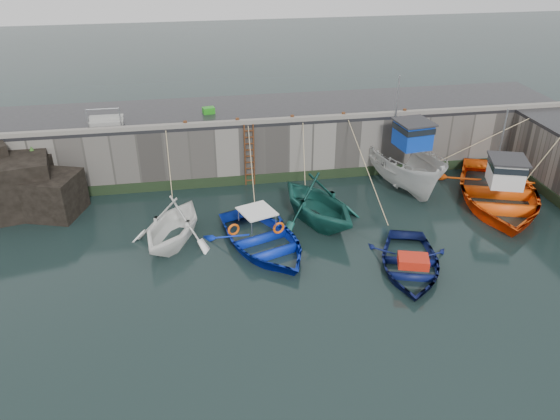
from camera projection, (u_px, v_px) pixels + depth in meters
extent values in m
plane|color=black|center=(340.00, 299.00, 19.41)|extent=(120.00, 120.00, 0.00)
cube|color=slate|center=(280.00, 137.00, 29.55)|extent=(30.00, 5.00, 3.00)
cube|color=black|center=(280.00, 108.00, 28.80)|extent=(30.00, 5.00, 0.16)
cube|color=slate|center=(289.00, 119.00, 26.67)|extent=(30.00, 0.30, 0.20)
cube|color=black|center=(289.00, 177.00, 27.94)|extent=(30.00, 0.08, 0.50)
cube|color=black|center=(11.00, 185.00, 24.68)|extent=(4.05, 3.66, 2.60)
cube|color=black|center=(51.00, 195.00, 24.59)|extent=(2.96, 2.83, 1.90)
cube|color=black|center=(33.00, 181.00, 25.39)|extent=(2.01, 1.83, 2.30)
cone|color=#2D591E|center=(15.00, 168.00, 24.15)|extent=(0.44, 0.44, 0.45)
cone|color=#2D591E|center=(40.00, 183.00, 24.03)|extent=(0.44, 0.44, 0.45)
cone|color=#2D591E|center=(32.00, 151.00, 24.91)|extent=(0.44, 0.44, 0.45)
cylinder|color=#3F1E0F|center=(245.00, 156.00, 26.93)|extent=(0.07, 0.07, 3.20)
cylinder|color=#3F1E0F|center=(254.00, 155.00, 27.00)|extent=(0.07, 0.07, 3.20)
cube|color=#3F1E0F|center=(250.00, 180.00, 27.59)|extent=(0.44, 0.06, 0.05)
cube|color=#3F1E0F|center=(250.00, 174.00, 27.43)|extent=(0.44, 0.06, 0.05)
cube|color=#3F1E0F|center=(250.00, 168.00, 27.27)|extent=(0.44, 0.06, 0.05)
cube|color=#3F1E0F|center=(250.00, 162.00, 27.12)|extent=(0.44, 0.06, 0.05)
cube|color=#3F1E0F|center=(249.00, 156.00, 26.96)|extent=(0.44, 0.06, 0.05)
cube|color=#3F1E0F|center=(249.00, 150.00, 26.80)|extent=(0.44, 0.06, 0.05)
cube|color=#3F1E0F|center=(249.00, 144.00, 26.65)|extent=(0.44, 0.06, 0.05)
cube|color=#3F1E0F|center=(249.00, 137.00, 26.49)|extent=(0.44, 0.06, 0.05)
cube|color=#3F1E0F|center=(249.00, 131.00, 26.33)|extent=(0.44, 0.06, 0.05)
imported|color=white|center=(174.00, 242.00, 22.87)|extent=(5.14, 5.45, 2.28)
imported|color=#0B26AB|center=(263.00, 247.00, 22.51)|extent=(5.60, 6.57, 1.15)
imported|color=#164F47|center=(317.00, 222.00, 24.35)|extent=(5.75, 6.11, 2.57)
imported|color=#0B1346|center=(409.00, 268.00, 21.14)|extent=(4.62, 5.52, 0.98)
imported|color=silver|center=(402.00, 166.00, 27.40)|extent=(3.37, 6.96, 2.58)
cube|color=#0B34AE|center=(413.00, 135.00, 26.00)|extent=(1.58, 1.67, 1.20)
cube|color=black|center=(414.00, 128.00, 25.83)|extent=(1.65, 1.74, 0.28)
cube|color=#262628|center=(414.00, 122.00, 25.70)|extent=(1.81, 1.89, 0.08)
cylinder|color=#A5A8AD|center=(397.00, 106.00, 27.09)|extent=(0.08, 0.08, 3.00)
imported|color=#F5500C|center=(498.00, 194.00, 25.79)|extent=(7.60, 8.97, 1.58)
cube|color=silver|center=(506.00, 172.00, 24.61)|extent=(1.81, 1.87, 1.20)
cube|color=black|center=(508.00, 165.00, 24.45)|extent=(1.88, 1.94, 0.28)
cube|color=#262628|center=(509.00, 159.00, 24.31)|extent=(2.06, 2.12, 0.08)
cylinder|color=#A5A8AD|center=(502.00, 139.00, 25.75)|extent=(0.08, 0.08, 3.00)
cube|color=#1F8518|center=(209.00, 110.00, 27.73)|extent=(0.66, 0.51, 0.32)
cylinder|color=#A5A8AD|center=(87.00, 119.00, 25.46)|extent=(0.05, 0.05, 1.00)
cylinder|color=#A5A8AD|center=(120.00, 118.00, 25.69)|extent=(0.05, 0.05, 1.00)
cylinder|color=#A5A8AD|center=(102.00, 109.00, 25.36)|extent=(1.50, 0.05, 0.05)
cube|color=gray|center=(106.00, 123.00, 26.20)|extent=(1.60, 0.35, 0.18)
cube|color=gray|center=(106.00, 117.00, 26.42)|extent=(1.60, 0.35, 0.18)
cylinder|color=#3F1E0F|center=(185.00, 124.00, 26.00)|extent=(0.18, 0.18, 0.28)
cylinder|color=#3F1E0F|center=(237.00, 121.00, 26.37)|extent=(0.18, 0.18, 0.28)
cylinder|color=#3F1E0F|center=(292.00, 118.00, 26.77)|extent=(0.18, 0.18, 0.28)
cylinder|color=#3F1E0F|center=(343.00, 115.00, 27.15)|extent=(0.18, 0.18, 0.28)
cylinder|color=#3F1E0F|center=(404.00, 112.00, 27.63)|extent=(0.18, 0.18, 0.28)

